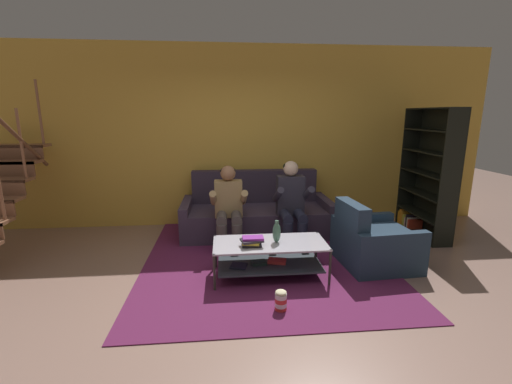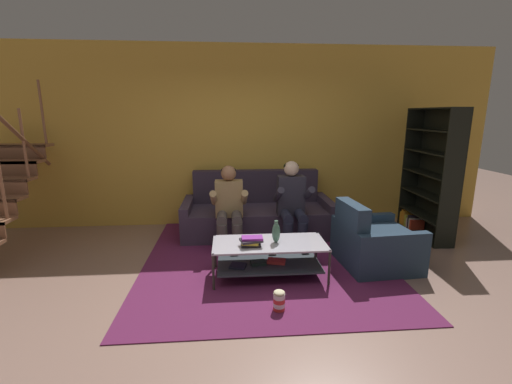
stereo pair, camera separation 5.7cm
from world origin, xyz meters
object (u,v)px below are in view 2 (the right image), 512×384
object	(u,v)px
person_seated_right	(292,201)
book_stack	(251,241)
vase	(276,232)
couch	(257,214)
popcorn_tub	(279,301)
person_seated_left	(229,204)
coffee_table	(268,254)
armchair	(374,244)
bookshelf	(431,179)

from	to	relation	value
person_seated_right	book_stack	size ratio (longest dim) A/B	4.53
vase	book_stack	xyz separation A→B (m)	(-0.28, -0.07, -0.07)
couch	popcorn_tub	bearing A→B (deg)	-89.59
couch	person_seated_left	size ratio (longest dim) A/B	2.01
coffee_table	popcorn_tub	distance (m)	0.73
couch	person_seated_right	size ratio (longest dim) A/B	1.92
armchair	popcorn_tub	world-z (taller)	armchair
vase	armchair	bearing A→B (deg)	9.73
vase	couch	bearing A→B (deg)	92.96
person_seated_left	armchair	distance (m)	1.94
book_stack	bookshelf	world-z (taller)	bookshelf
book_stack	armchair	world-z (taller)	armchair
person_seated_left	person_seated_right	xyz separation A→B (m)	(0.88, 0.00, 0.02)
person_seated_right	bookshelf	world-z (taller)	bookshelf
coffee_table	armchair	xyz separation A→B (m)	(1.32, 0.21, -0.00)
person_seated_left	book_stack	distance (m)	1.07
book_stack	armchair	xyz separation A→B (m)	(1.52, 0.28, -0.19)
couch	vase	bearing A→B (deg)	-87.04
coffee_table	person_seated_right	bearing A→B (deg)	65.33
armchair	book_stack	bearing A→B (deg)	-169.40
book_stack	person_seated_right	bearing A→B (deg)	58.27
bookshelf	popcorn_tub	xyz separation A→B (m)	(-2.58, -1.94, -0.76)
coffee_table	armchair	distance (m)	1.34
person_seated_left	armchair	world-z (taller)	person_seated_left
couch	coffee_table	world-z (taller)	couch
person_seated_left	vase	xyz separation A→B (m)	(0.52, -0.96, -0.08)
couch	person_seated_right	xyz separation A→B (m)	(0.44, -0.57, 0.35)
couch	popcorn_tub	distance (m)	2.25
couch	coffee_table	distance (m)	1.53
couch	person_seated_right	distance (m)	0.80
armchair	couch	bearing A→B (deg)	134.90
vase	popcorn_tub	distance (m)	0.83
bookshelf	armchair	distance (m)	1.74
vase	armchair	xyz separation A→B (m)	(1.24, 0.21, -0.26)
person_seated_left	book_stack	world-z (taller)	person_seated_left
couch	bookshelf	size ratio (longest dim) A/B	1.19
person_seated_left	popcorn_tub	xyz separation A→B (m)	(0.45, -1.67, -0.51)
couch	armchair	size ratio (longest dim) A/B	2.45
person_seated_left	bookshelf	xyz separation A→B (m)	(3.03, 0.27, 0.24)
person_seated_left	coffee_table	bearing A→B (deg)	-65.53
vase	popcorn_tub	world-z (taller)	vase
armchair	vase	bearing A→B (deg)	-170.27
couch	book_stack	world-z (taller)	couch
couch	person_seated_left	distance (m)	0.79
couch	armchair	distance (m)	1.87
popcorn_tub	person_seated_left	bearing A→B (deg)	105.26
person_seated_right	armchair	size ratio (longest dim) A/B	1.28
coffee_table	popcorn_tub	bearing A→B (deg)	-88.45
person_seated_right	bookshelf	xyz separation A→B (m)	(2.15, 0.26, 0.22)
person_seated_left	person_seated_right	bearing A→B (deg)	0.32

